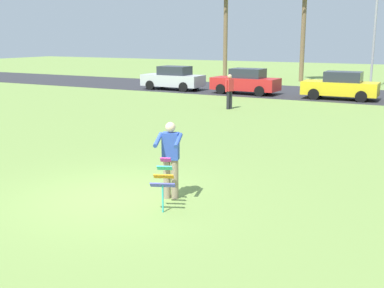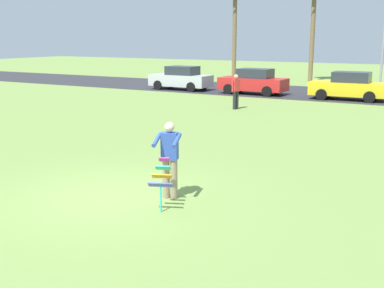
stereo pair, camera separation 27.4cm
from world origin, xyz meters
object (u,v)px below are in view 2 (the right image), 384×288
object	(u,v)px
kite_held	(162,177)
person_walker_near	(236,91)
parked_car_yellow	(349,86)
parked_car_silver	(181,78)
parked_car_red	(253,82)
person_kite_flyer	(170,157)

from	to	relation	value
kite_held	person_walker_near	bearing A→B (deg)	108.43
kite_held	parked_car_yellow	size ratio (longest dim) A/B	0.25
parked_car_yellow	person_walker_near	xyz separation A→B (m)	(-4.10, -6.50, 0.16)
parked_car_yellow	kite_held	bearing A→B (deg)	-88.46
kite_held	person_walker_near	xyz separation A→B (m)	(-4.65, 13.96, 0.24)
parked_car_silver	person_walker_near	world-z (taller)	person_walker_near
parked_car_red	parked_car_yellow	xyz separation A→B (m)	(5.84, 0.00, 0.00)
parked_car_silver	person_walker_near	xyz separation A→B (m)	(7.02, -6.49, 0.16)
kite_held	person_walker_near	size ratio (longest dim) A/B	0.61
parked_car_silver	parked_car_yellow	size ratio (longest dim) A/B	0.99
parked_car_yellow	parked_car_red	bearing A→B (deg)	-179.98
person_walker_near	kite_held	bearing A→B (deg)	-71.57
kite_held	parked_car_red	size ratio (longest dim) A/B	0.25
person_kite_flyer	kite_held	size ratio (longest dim) A/B	1.64
person_kite_flyer	parked_car_yellow	bearing A→B (deg)	90.92
kite_held	person_walker_near	distance (m)	14.72
person_kite_flyer	parked_car_yellow	size ratio (longest dim) A/B	0.41
parked_car_silver	parked_car_yellow	world-z (taller)	same
parked_car_yellow	person_walker_near	bearing A→B (deg)	-122.26
parked_car_silver	parked_car_red	xyz separation A→B (m)	(5.28, -0.00, 0.00)
parked_car_red	person_kite_flyer	bearing A→B (deg)	-72.72
kite_held	parked_car_yellow	world-z (taller)	parked_car_yellow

